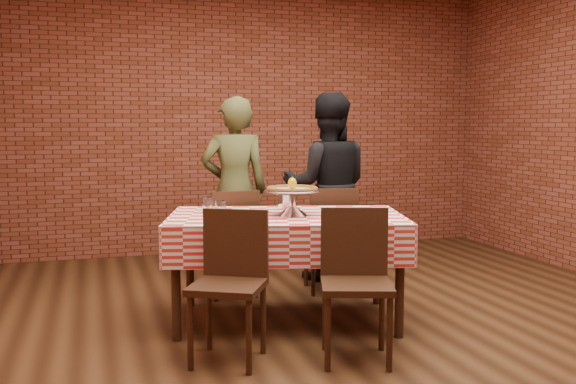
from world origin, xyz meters
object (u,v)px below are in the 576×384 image
object	(u,v)px
chair_near_left	(228,288)
chair_far_right	(330,239)
pizza	(292,190)
water_glass_left	(220,209)
chair_near_right	(356,287)
diner_olive	(234,189)
chair_far_left	(231,242)
table	(286,268)
pizza_stand	(292,203)
condiment_caddy	(287,199)
diner_black	(327,187)
water_glass_right	(208,205)

from	to	relation	value
chair_near_left	chair_far_right	distance (m)	1.78
pizza	water_glass_left	bearing A→B (deg)	172.55
pizza	chair_near_right	distance (m)	0.97
diner_olive	chair_far_left	bearing A→B (deg)	79.48
table	diner_olive	xyz separation A→B (m)	(-0.09, 1.28, 0.44)
pizza_stand	water_glass_left	distance (m)	0.50
condiment_caddy	chair_near_right	xyz separation A→B (m)	(0.07, -1.17, -0.39)
pizza	condiment_caddy	size ratio (longest dim) A/B	2.52
chair_near_right	chair_far_left	world-z (taller)	chair_near_right
table	water_glass_left	size ratio (longest dim) A/B	14.12
table	pizza	world-z (taller)	pizza
condiment_caddy	chair_near_left	distance (m)	1.23
water_glass_left	condiment_caddy	world-z (taller)	condiment_caddy
water_glass_left	chair_far_right	size ratio (longest dim) A/B	0.13
condiment_caddy	chair_near_left	bearing A→B (deg)	-133.61
water_glass_left	chair_near_right	bearing A→B (deg)	-54.90
pizza	chair_near_left	xyz separation A→B (m)	(-0.59, -0.63, -0.50)
diner_black	pizza	bearing A→B (deg)	75.84
water_glass_right	diner_black	xyz separation A→B (m)	(1.23, 0.85, 0.02)
diner_olive	pizza_stand	bearing A→B (deg)	101.01
water_glass_right	pizza	bearing A→B (deg)	-29.50
condiment_caddy	diner_black	xyz separation A→B (m)	(0.63, 0.81, 0.00)
pizza_stand	diner_olive	world-z (taller)	diner_olive
diner_olive	pizza	bearing A→B (deg)	101.01
pizza	chair_near_right	bearing A→B (deg)	-80.82
water_glass_right	diner_black	bearing A→B (deg)	34.62
table	pizza_stand	bearing A→B (deg)	-52.82
pizza	chair_far_right	distance (m)	1.05
pizza_stand	chair_far_left	bearing A→B (deg)	107.06
chair_near_right	diner_black	xyz separation A→B (m)	(0.56, 1.98, 0.39)
chair_near_right	chair_near_left	bearing A→B (deg)	-177.41
pizza_stand	water_glass_right	size ratio (longest dim) A/B	3.43
water_glass_left	chair_near_left	distance (m)	0.79
chair_far_right	chair_near_left	bearing A→B (deg)	58.50
table	chair_near_right	bearing A→B (deg)	-79.26
table	chair_far_left	xyz separation A→B (m)	(-0.23, 0.81, 0.06)
pizza	chair_far_right	bearing A→B (deg)	52.89
chair_near_left	chair_far_left	distance (m)	1.51
pizza_stand	chair_near_right	distance (m)	0.93
table	diner_olive	world-z (taller)	diner_olive
pizza_stand	water_glass_left	size ratio (longest dim) A/B	3.43
diner_olive	chair_far_right	bearing A→B (deg)	145.08
diner_black	chair_near_left	bearing A→B (deg)	71.00
water_glass_right	diner_olive	world-z (taller)	diner_olive
pizza_stand	water_glass_left	xyz separation A→B (m)	(-0.49, 0.06, -0.03)
chair_near_left	chair_far_right	world-z (taller)	chair_near_left
table	chair_far_right	distance (m)	0.92
water_glass_right	diner_olive	bearing A→B (deg)	67.63
diner_black	chair_far_left	bearing A→B (deg)	34.69
table	pizza_stand	size ratio (longest dim) A/B	4.11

